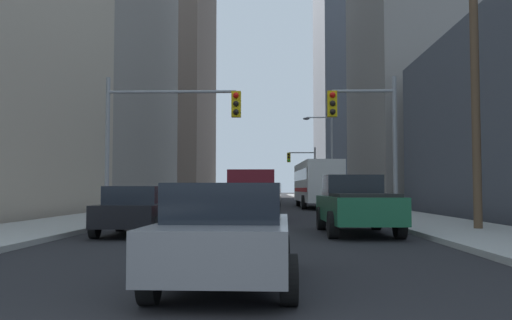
{
  "coord_description": "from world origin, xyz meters",
  "views": [
    {
      "loc": [
        0.74,
        -3.22,
        1.44
      ],
      "look_at": [
        0.0,
        28.73,
        3.14
      ],
      "focal_mm": 38.07,
      "sensor_mm": 36.0,
      "label": 1
    }
  ],
  "objects_px": {
    "pickup_truck_green": "(356,205)",
    "traffic_signal_far_right": "(303,165)",
    "sedan_red": "(166,205)",
    "sedan_grey": "(227,234)",
    "cargo_van_maroon": "(253,192)",
    "sedan_silver": "(221,196)",
    "sedan_navy": "(261,195)",
    "sedan_black": "(136,210)",
    "traffic_signal_near_right": "(366,125)",
    "traffic_signal_near_left": "(167,123)",
    "city_bus": "(317,182)"
  },
  "relations": [
    {
      "from": "sedan_silver",
      "to": "cargo_van_maroon",
      "type": "bearing_deg",
      "value": -81.47
    },
    {
      "from": "cargo_van_maroon",
      "to": "sedan_black",
      "type": "xyz_separation_m",
      "value": [
        -3.44,
        -8.44,
        -0.52
      ]
    },
    {
      "from": "sedan_red",
      "to": "cargo_van_maroon",
      "type": "bearing_deg",
      "value": 35.33
    },
    {
      "from": "sedan_black",
      "to": "traffic_signal_near_right",
      "type": "xyz_separation_m",
      "value": [
        8.12,
        4.9,
        3.22
      ]
    },
    {
      "from": "cargo_van_maroon",
      "to": "traffic_signal_near_left",
      "type": "distance_m",
      "value": 5.67
    },
    {
      "from": "sedan_black",
      "to": "sedan_silver",
      "type": "bearing_deg",
      "value": 90.09
    },
    {
      "from": "traffic_signal_near_right",
      "to": "traffic_signal_near_left",
      "type": "bearing_deg",
      "value": 179.99
    },
    {
      "from": "city_bus",
      "to": "sedan_silver",
      "type": "relative_size",
      "value": 2.72
    },
    {
      "from": "cargo_van_maroon",
      "to": "traffic_signal_near_right",
      "type": "bearing_deg",
      "value": -37.09
    },
    {
      "from": "pickup_truck_green",
      "to": "city_bus",
      "type": "bearing_deg",
      "value": 87.98
    },
    {
      "from": "sedan_navy",
      "to": "cargo_van_maroon",
      "type": "bearing_deg",
      "value": -89.88
    },
    {
      "from": "cargo_van_maroon",
      "to": "sedan_red",
      "type": "height_order",
      "value": "cargo_van_maroon"
    },
    {
      "from": "traffic_signal_near_left",
      "to": "traffic_signal_far_right",
      "type": "distance_m",
      "value": 38.35
    },
    {
      "from": "city_bus",
      "to": "sedan_silver",
      "type": "bearing_deg",
      "value": 136.59
    },
    {
      "from": "sedan_navy",
      "to": "traffic_signal_far_right",
      "type": "xyz_separation_m",
      "value": [
        4.58,
        2.68,
        3.24
      ]
    },
    {
      "from": "sedan_black",
      "to": "sedan_silver",
      "type": "height_order",
      "value": "same"
    },
    {
      "from": "sedan_silver",
      "to": "traffic_signal_near_left",
      "type": "bearing_deg",
      "value": -89.83
    },
    {
      "from": "sedan_red",
      "to": "pickup_truck_green",
      "type": "bearing_deg",
      "value": -36.51
    },
    {
      "from": "city_bus",
      "to": "pickup_truck_green",
      "type": "relative_size",
      "value": 2.13
    },
    {
      "from": "pickup_truck_green",
      "to": "traffic_signal_near_left",
      "type": "xyz_separation_m",
      "value": [
        -6.95,
        4.27,
        3.19
      ]
    },
    {
      "from": "city_bus",
      "to": "sedan_black",
      "type": "xyz_separation_m",
      "value": [
        -7.81,
        -24.24,
        -1.16
      ]
    },
    {
      "from": "pickup_truck_green",
      "to": "sedan_navy",
      "type": "height_order",
      "value": "pickup_truck_green"
    },
    {
      "from": "city_bus",
      "to": "sedan_navy",
      "type": "xyz_separation_m",
      "value": [
        -4.44,
        15.5,
        -1.16
      ]
    },
    {
      "from": "sedan_grey",
      "to": "sedan_red",
      "type": "bearing_deg",
      "value": 104.03
    },
    {
      "from": "pickup_truck_green",
      "to": "traffic_signal_near_right",
      "type": "relative_size",
      "value": 0.91
    },
    {
      "from": "sedan_grey",
      "to": "sedan_red",
      "type": "relative_size",
      "value": 1.01
    },
    {
      "from": "cargo_van_maroon",
      "to": "sedan_silver",
      "type": "bearing_deg",
      "value": 98.53
    },
    {
      "from": "sedan_navy",
      "to": "traffic_signal_far_right",
      "type": "distance_m",
      "value": 6.22
    },
    {
      "from": "sedan_navy",
      "to": "sedan_red",
      "type": "bearing_deg",
      "value": -95.92
    },
    {
      "from": "sedan_red",
      "to": "sedan_grey",
      "type": "bearing_deg",
      "value": -75.97
    },
    {
      "from": "city_bus",
      "to": "sedan_navy",
      "type": "distance_m",
      "value": 16.17
    },
    {
      "from": "traffic_signal_near_left",
      "to": "sedan_black",
      "type": "bearing_deg",
      "value": -90.33
    },
    {
      "from": "sedan_navy",
      "to": "sedan_black",
      "type": "bearing_deg",
      "value": -94.85
    },
    {
      "from": "cargo_van_maroon",
      "to": "sedan_black",
      "type": "height_order",
      "value": "cargo_van_maroon"
    },
    {
      "from": "traffic_signal_near_left",
      "to": "sedan_red",
      "type": "bearing_deg",
      "value": 99.64
    },
    {
      "from": "sedan_grey",
      "to": "traffic_signal_near_left",
      "type": "relative_size",
      "value": 0.71
    },
    {
      "from": "sedan_black",
      "to": "traffic_signal_near_right",
      "type": "bearing_deg",
      "value": 31.1
    },
    {
      "from": "cargo_van_maroon",
      "to": "traffic_signal_far_right",
      "type": "bearing_deg",
      "value": 82.43
    },
    {
      "from": "pickup_truck_green",
      "to": "traffic_signal_far_right",
      "type": "bearing_deg",
      "value": 88.67
    },
    {
      "from": "traffic_signal_far_right",
      "to": "city_bus",
      "type": "bearing_deg",
      "value": -90.44
    },
    {
      "from": "sedan_black",
      "to": "traffic_signal_near_left",
      "type": "distance_m",
      "value": 5.93
    },
    {
      "from": "sedan_grey",
      "to": "traffic_signal_near_right",
      "type": "relative_size",
      "value": 0.71
    },
    {
      "from": "sedan_grey",
      "to": "traffic_signal_near_left",
      "type": "xyz_separation_m",
      "value": [
        -3.53,
        13.79,
        3.35
      ]
    },
    {
      "from": "sedan_navy",
      "to": "traffic_signal_near_right",
      "type": "xyz_separation_m",
      "value": [
        4.75,
        -34.84,
        3.22
      ]
    },
    {
      "from": "sedan_red",
      "to": "traffic_signal_near_left",
      "type": "xyz_separation_m",
      "value": [
        0.17,
        -1.0,
        3.35
      ]
    },
    {
      "from": "sedan_silver",
      "to": "traffic_signal_near_left",
      "type": "distance_m",
      "value": 26.99
    },
    {
      "from": "pickup_truck_green",
      "to": "traffic_signal_near_right",
      "type": "xyz_separation_m",
      "value": [
        1.13,
        4.27,
        3.06
      ]
    },
    {
      "from": "cargo_van_maroon",
      "to": "sedan_silver",
      "type": "relative_size",
      "value": 1.23
    },
    {
      "from": "pickup_truck_green",
      "to": "sedan_grey",
      "type": "relative_size",
      "value": 1.28
    },
    {
      "from": "city_bus",
      "to": "traffic_signal_far_right",
      "type": "height_order",
      "value": "traffic_signal_far_right"
    }
  ]
}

